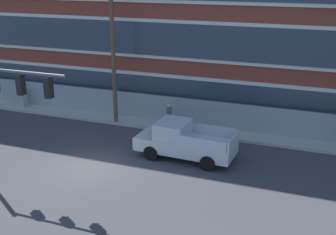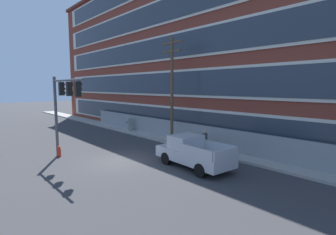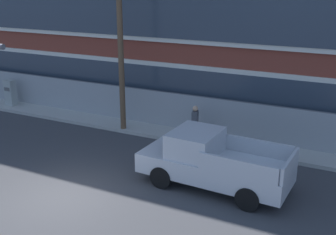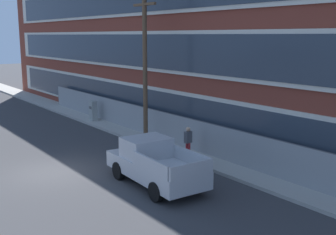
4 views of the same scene
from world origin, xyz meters
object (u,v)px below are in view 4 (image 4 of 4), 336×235
object	(u,v)px
pickup_truck_silver	(154,164)
pedestrian_near_cabinet	(188,140)
electrical_cabinet	(93,112)
utility_pole_near_corner	(145,58)

from	to	relation	value
pickup_truck_silver	pedestrian_near_cabinet	size ratio (longest dim) A/B	3.18
pickup_truck_silver	electrical_cabinet	distance (m)	14.13
pickup_truck_silver	utility_pole_near_corner	size ratio (longest dim) A/B	0.58
utility_pole_near_corner	electrical_cabinet	xyz separation A→B (m)	(-7.81, 0.51, -4.29)
pickup_truck_silver	pedestrian_near_cabinet	bearing A→B (deg)	120.64
electrical_cabinet	utility_pole_near_corner	bearing A→B (deg)	-3.74
pedestrian_near_cabinet	pickup_truck_silver	bearing A→B (deg)	-59.36
pickup_truck_silver	electrical_cabinet	world-z (taller)	pickup_truck_silver
pedestrian_near_cabinet	electrical_cabinet	bearing A→B (deg)	178.79
pickup_truck_silver	utility_pole_near_corner	xyz separation A→B (m)	(-5.77, 3.39, 4.16)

